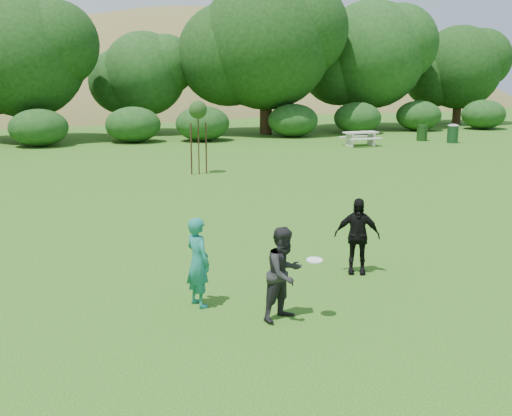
{
  "coord_description": "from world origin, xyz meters",
  "views": [
    {
      "loc": [
        -4.74,
        -9.69,
        4.06
      ],
      "look_at": [
        0.0,
        3.0,
        1.1
      ],
      "focal_mm": 45.0,
      "sensor_mm": 36.0,
      "label": 1
    }
  ],
  "objects_px": {
    "player_black": "(357,236)",
    "trash_can_near": "(422,133)",
    "trash_can_lidded": "(453,133)",
    "sapling": "(198,112)",
    "picnic_table": "(361,136)",
    "player_grey": "(284,274)",
    "player_teal": "(198,262)"
  },
  "relations": [
    {
      "from": "sapling",
      "to": "picnic_table",
      "type": "xyz_separation_m",
      "value": [
        10.54,
        5.93,
        -1.9
      ]
    },
    {
      "from": "player_teal",
      "to": "picnic_table",
      "type": "distance_m",
      "value": 24.38
    },
    {
      "from": "player_grey",
      "to": "trash_can_lidded",
      "type": "height_order",
      "value": "player_grey"
    },
    {
      "from": "player_black",
      "to": "trash_can_near",
      "type": "xyz_separation_m",
      "value": [
        15.45,
        20.05,
        -0.32
      ]
    },
    {
      "from": "player_grey",
      "to": "trash_can_lidded",
      "type": "xyz_separation_m",
      "value": [
        18.73,
        20.29,
        -0.24
      ]
    },
    {
      "from": "trash_can_near",
      "to": "sapling",
      "type": "distance_m",
      "value": 16.73
    },
    {
      "from": "trash_can_near",
      "to": "trash_can_lidded",
      "type": "height_order",
      "value": "trash_can_lidded"
    },
    {
      "from": "player_black",
      "to": "sapling",
      "type": "bearing_deg",
      "value": 115.69
    },
    {
      "from": "player_teal",
      "to": "trash_can_near",
      "type": "bearing_deg",
      "value": -58.29
    },
    {
      "from": "player_black",
      "to": "trash_can_lidded",
      "type": "height_order",
      "value": "player_black"
    },
    {
      "from": "picnic_table",
      "to": "sapling",
      "type": "bearing_deg",
      "value": -150.64
    },
    {
      "from": "player_grey",
      "to": "sapling",
      "type": "height_order",
      "value": "sapling"
    },
    {
      "from": "player_black",
      "to": "sapling",
      "type": "height_order",
      "value": "sapling"
    },
    {
      "from": "sapling",
      "to": "trash_can_near",
      "type": "bearing_deg",
      "value": 24.67
    },
    {
      "from": "player_black",
      "to": "player_grey",
      "type": "bearing_deg",
      "value": -115.94
    },
    {
      "from": "player_grey",
      "to": "trash_can_near",
      "type": "relative_size",
      "value": 1.74
    },
    {
      "from": "player_grey",
      "to": "player_black",
      "type": "relative_size",
      "value": 1.01
    },
    {
      "from": "player_grey",
      "to": "picnic_table",
      "type": "bearing_deg",
      "value": 33.16
    },
    {
      "from": "player_grey",
      "to": "sapling",
      "type": "xyz_separation_m",
      "value": [
        2.67,
        14.85,
        1.64
      ]
    },
    {
      "from": "player_grey",
      "to": "player_black",
      "type": "height_order",
      "value": "player_grey"
    },
    {
      "from": "trash_can_near",
      "to": "trash_can_lidded",
      "type": "distance_m",
      "value": 1.78
    },
    {
      "from": "player_teal",
      "to": "player_grey",
      "type": "xyz_separation_m",
      "value": [
        1.16,
        -1.08,
        -0.01
      ]
    },
    {
      "from": "trash_can_near",
      "to": "player_teal",
      "type": "bearing_deg",
      "value": -132.43
    },
    {
      "from": "sapling",
      "to": "player_grey",
      "type": "bearing_deg",
      "value": -100.2
    },
    {
      "from": "player_teal",
      "to": "sapling",
      "type": "distance_m",
      "value": 14.38
    },
    {
      "from": "trash_can_near",
      "to": "player_grey",
      "type": "bearing_deg",
      "value": -129.2
    },
    {
      "from": "player_black",
      "to": "picnic_table",
      "type": "xyz_separation_m",
      "value": [
        10.89,
        19.04,
        -0.26
      ]
    },
    {
      "from": "player_grey",
      "to": "sapling",
      "type": "bearing_deg",
      "value": 55.41
    },
    {
      "from": "player_teal",
      "to": "player_black",
      "type": "xyz_separation_m",
      "value": [
        3.47,
        0.65,
        -0.02
      ]
    },
    {
      "from": "player_black",
      "to": "trash_can_near",
      "type": "relative_size",
      "value": 1.72
    },
    {
      "from": "player_teal",
      "to": "trash_can_lidded",
      "type": "relative_size",
      "value": 1.51
    },
    {
      "from": "player_grey",
      "to": "sapling",
      "type": "distance_m",
      "value": 15.17
    }
  ]
}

